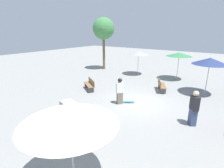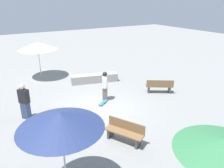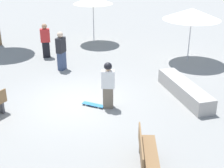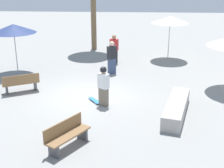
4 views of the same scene
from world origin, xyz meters
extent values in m
plane|color=gray|center=(0.00, 0.00, 0.00)|extent=(60.00, 60.00, 0.00)
cube|color=#726656|center=(0.92, 0.78, 0.37)|extent=(0.39, 0.41, 0.74)
cube|color=white|center=(0.92, 0.78, 1.04)|extent=(0.45, 0.49, 0.61)
sphere|color=tan|center=(0.92, 0.78, 1.47)|extent=(0.24, 0.24, 0.24)
sphere|color=black|center=(0.92, 0.78, 1.50)|extent=(0.27, 0.27, 0.27)
cube|color=teal|center=(0.59, 0.37, 0.06)|extent=(0.77, 0.62, 0.02)
cylinder|color=silver|center=(0.44, 0.16, 0.03)|extent=(0.06, 0.06, 0.05)
cylinder|color=silver|center=(0.34, 0.30, 0.03)|extent=(0.06, 0.06, 0.05)
cylinder|color=silver|center=(0.85, 0.44, 0.03)|extent=(0.06, 0.06, 0.05)
cylinder|color=silver|center=(0.75, 0.58, 0.03)|extent=(0.06, 0.06, 0.05)
cube|color=#A8A39E|center=(1.65, 3.59, 0.27)|extent=(3.21, 1.46, 0.54)
cube|color=#47474C|center=(3.70, 0.32, 0.20)|extent=(0.28, 0.38, 0.40)
cube|color=olive|center=(4.23, -0.01, 0.42)|extent=(1.58, 1.24, 0.05)
cube|color=olive|center=(4.12, -0.18, 0.65)|extent=(1.37, 0.90, 0.40)
cylinder|color=#B7B7BC|center=(-1.23, 6.51, 1.18)|extent=(0.05, 0.05, 2.35)
cone|color=white|center=(-1.23, 6.51, 2.28)|extent=(2.66, 2.66, 0.52)
cylinder|color=#B7B7BC|center=(-6.43, 4.15, 1.24)|extent=(0.05, 0.05, 2.47)
cone|color=beige|center=(-6.43, 4.15, 2.41)|extent=(2.21, 2.21, 0.41)
cube|color=#38476B|center=(-3.29, 0.85, 0.40)|extent=(0.43, 0.45, 0.80)
cube|color=#232328|center=(-3.29, 0.85, 1.14)|extent=(0.49, 0.54, 0.66)
sphere|color=beige|center=(-3.29, 0.85, 1.60)|extent=(0.26, 0.26, 0.26)
cube|color=black|center=(-5.30, 0.86, 0.39)|extent=(0.36, 0.42, 0.79)
cube|color=red|center=(-5.30, 0.86, 1.11)|extent=(0.39, 0.52, 0.65)
sphere|color=tan|center=(-5.30, 0.86, 1.56)|extent=(0.26, 0.26, 0.26)
camera|label=1|loc=(-4.55, 9.18, 4.39)|focal=28.00mm
camera|label=2|loc=(-4.44, -9.08, 5.29)|focal=35.00mm
camera|label=3|loc=(9.15, -4.03, 5.04)|focal=50.00mm
camera|label=4|loc=(12.49, 1.81, 5.10)|focal=50.00mm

